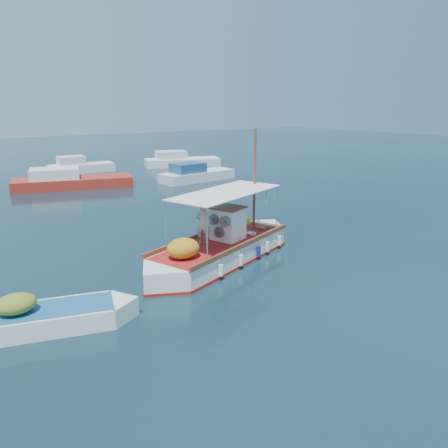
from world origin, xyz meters
TOP-DOWN VIEW (x-y plane):
  - ground at (0.00, 0.00)m, footprint 160.00×160.00m
  - fishing_caique at (-0.71, -0.17)m, footprint 8.54×4.55m
  - dinghy at (-8.29, -1.95)m, footprint 5.30×2.61m
  - bg_boat_n at (-1.10, 20.23)m, footprint 9.32×5.13m
  - bg_boat_ne at (8.70, 17.37)m, footprint 6.81×2.84m
  - bg_boat_e at (12.18, 26.27)m, footprint 8.20×4.88m
  - bg_boat_far_n at (2.01, 27.85)m, footprint 6.13×2.28m

SIDE VIEW (x-z plane):
  - ground at x=0.00m, z-range 0.00..0.00m
  - dinghy at x=-8.29m, z-range -0.39..0.96m
  - bg_boat_n at x=-1.10m, z-range -0.41..1.39m
  - bg_boat_ne at x=8.70m, z-range -0.41..1.39m
  - bg_boat_far_n at x=2.01m, z-range -0.41..1.39m
  - bg_boat_e at x=12.18m, z-range -0.41..1.39m
  - fishing_caique at x=-0.71m, z-range -2.27..3.26m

